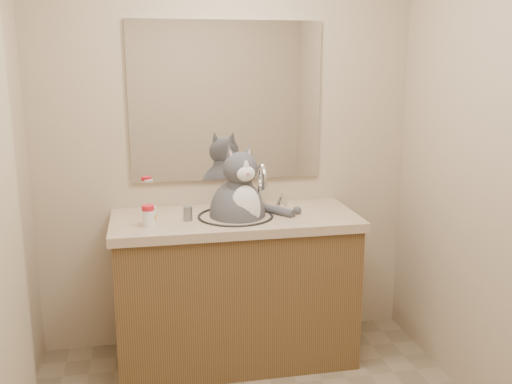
# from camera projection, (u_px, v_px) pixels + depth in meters

# --- Properties ---
(room) EXTENTS (2.22, 2.52, 2.42)m
(room) POSITION_uv_depth(u_px,v_px,m) (276.00, 193.00, 2.12)
(room) COLOR #87765D
(room) RESTS_ON ground
(vanity) EXTENTS (1.34, 0.59, 1.12)m
(vanity) POSITION_uv_depth(u_px,v_px,m) (236.00, 285.00, 3.21)
(vanity) COLOR brown
(vanity) RESTS_ON ground
(mirror) EXTENTS (1.10, 0.02, 0.90)m
(mirror) POSITION_uv_depth(u_px,v_px,m) (226.00, 102.00, 3.24)
(mirror) COLOR white
(mirror) RESTS_ON room
(cat) EXTENTS (0.49, 0.40, 0.61)m
(cat) POSITION_uv_depth(u_px,v_px,m) (239.00, 210.00, 3.11)
(cat) COLOR #4B4B50
(cat) RESTS_ON vanity
(pill_bottle_redcap) EXTENTS (0.08, 0.08, 0.11)m
(pill_bottle_redcap) POSITION_uv_depth(u_px,v_px,m) (148.00, 216.00, 2.91)
(pill_bottle_redcap) COLOR white
(pill_bottle_redcap) RESTS_ON vanity
(pill_bottle_orange) EXTENTS (0.07, 0.07, 0.10)m
(pill_bottle_orange) POSITION_uv_depth(u_px,v_px,m) (151.00, 216.00, 2.94)
(pill_bottle_orange) COLOR white
(pill_bottle_orange) RESTS_ON vanity
(grey_canister) EXTENTS (0.06, 0.06, 0.08)m
(grey_canister) POSITION_uv_depth(u_px,v_px,m) (188.00, 214.00, 3.02)
(grey_canister) COLOR slate
(grey_canister) RESTS_ON vanity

